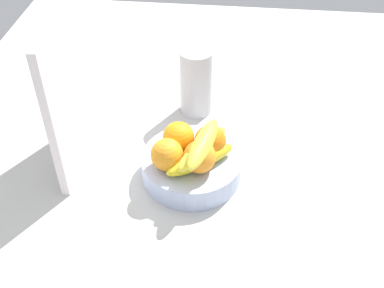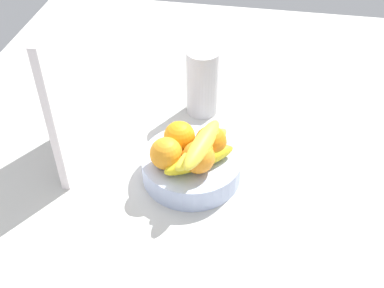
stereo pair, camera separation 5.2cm
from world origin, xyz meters
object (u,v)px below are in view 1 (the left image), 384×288
orange_front_right (167,155)px  banana_bunch (202,151)px  fruit_bowl (192,167)px  orange_front_left (179,137)px  cutting_board (67,93)px  thermos_tumbler (196,82)px  orange_back_left (210,141)px  orange_center (200,157)px

orange_front_right → banana_bunch: size_ratio=0.40×
fruit_bowl → orange_front_left: size_ratio=3.18×
cutting_board → orange_front_right: bearing=-113.8°
orange_front_left → thermos_tumbler: size_ratio=0.39×
orange_back_left → orange_front_left: bearing=86.8°
orange_front_right → orange_front_left: bearing=-16.5°
orange_back_left → thermos_tumbler: bearing=13.5°
banana_bunch → orange_front_right: bearing=100.5°
orange_center → orange_back_left: (5.57, -1.86, 0.00)cm
orange_front_left → thermos_tumbler: bearing=-4.1°
orange_back_left → banana_bunch: banana_bunch is taller
orange_back_left → thermos_tumbler: thermos_tumbler is taller
fruit_bowl → banana_bunch: bearing=-132.1°
orange_center → banana_bunch: bearing=-14.9°
orange_front_left → orange_center: (-5.97, -5.32, 0.00)cm
fruit_bowl → banana_bunch: 7.75cm
cutting_board → orange_front_left: bearing=-99.3°
fruit_bowl → orange_front_left: bearing=53.5°
fruit_bowl → orange_back_left: orange_back_left is taller
fruit_bowl → cutting_board: cutting_board is taller
banana_bunch → cutting_board: size_ratio=0.50×
banana_bunch → thermos_tumbler: size_ratio=0.99×
orange_front_left → cutting_board: 26.50cm
banana_bunch → orange_center: bearing=165.1°
orange_front_left → orange_center: same height
thermos_tumbler → orange_back_left: bearing=-166.5°
fruit_bowl → cutting_board: (4.64, 28.23, 15.15)cm
orange_center → orange_front_left: bearing=41.7°
orange_center → banana_bunch: 1.55cm
orange_center → banana_bunch: size_ratio=0.40×
orange_back_left → orange_center: bearing=161.5°
thermos_tumbler → orange_front_left: bearing=175.9°
banana_bunch → thermos_tumbler: 27.64cm
cutting_board → thermos_tumbler: size_ratio=1.98×
fruit_bowl → orange_center: bearing=-150.2°
orange_back_left → orange_front_right: bearing=122.0°
banana_bunch → orange_back_left: bearing=-19.6°
orange_front_right → orange_center: (0.02, -7.09, 0.00)cm
orange_front_right → banana_bunch: 7.61cm
fruit_bowl → banana_bunch: banana_bunch is taller
banana_bunch → thermos_tumbler: bearing=8.4°
fruit_bowl → orange_front_right: orange_front_right is taller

